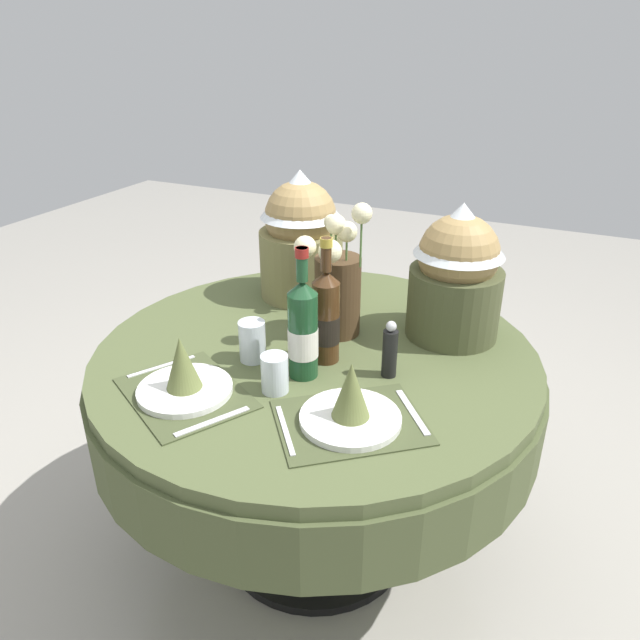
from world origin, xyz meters
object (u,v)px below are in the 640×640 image
flower_vase (337,284)px  gift_tub_back_left (301,231)px  wine_bottle_centre (326,316)px  place_setting_left (184,378)px  wine_bottle_left (303,329)px  pepper_mill (390,351)px  place_setting_right (351,406)px  gift_tub_back_right (457,268)px  dining_table (316,390)px  tumbler_near_left (252,341)px  tumbler_near_right (276,374)px

flower_vase → gift_tub_back_left: gift_tub_back_left is taller
flower_vase → wine_bottle_centre: size_ratio=1.18×
place_setting_left → wine_bottle_left: bearing=42.4°
place_setting_left → flower_vase: bearing=65.3°
place_setting_left → pepper_mill: 0.53m
place_setting_right → pepper_mill: size_ratio=2.68×
wine_bottle_centre → gift_tub_back_right: (0.28, 0.30, 0.08)m
flower_vase → dining_table: bearing=-97.0°
dining_table → place_setting_right: place_setting_right is taller
wine_bottle_centre → tumbler_near_left: 0.22m
dining_table → wine_bottle_left: (0.03, -0.14, 0.28)m
pepper_mill → gift_tub_back_right: size_ratio=0.40×
pepper_mill → tumbler_near_left: bearing=-168.0°
dining_table → place_setting_left: place_setting_left is taller
tumbler_near_right → gift_tub_back_left: (-0.22, 0.58, 0.18)m
place_setting_left → pepper_mill: (0.44, 0.30, 0.03)m
place_setting_right → flower_vase: (-0.21, 0.40, 0.12)m
flower_vase → wine_bottle_left: size_ratio=1.18×
tumbler_near_left → tumbler_near_right: bearing=-39.8°
wine_bottle_left → pepper_mill: (0.21, 0.09, -0.06)m
dining_table → gift_tub_back_left: 0.54m
flower_vase → gift_tub_back_right: bearing=24.3°
pepper_mill → gift_tub_back_left: (-0.45, 0.39, 0.15)m
wine_bottle_centre → tumbler_near_right: bearing=-103.1°
place_setting_left → wine_bottle_left: size_ratio=1.19×
place_setting_left → gift_tub_back_right: 0.82m
tumbler_near_right → tumbler_near_left: bearing=140.2°
place_setting_left → gift_tub_back_left: 0.71m
place_setting_right → gift_tub_back_left: 0.79m
tumbler_near_right → pepper_mill: size_ratio=0.63×
place_setting_left → tumbler_near_left: (0.07, 0.22, 0.01)m
wine_bottle_left → tumbler_near_left: wine_bottle_left is taller
place_setting_left → pepper_mill: bearing=34.6°
place_setting_left → tumbler_near_left: size_ratio=3.66×
tumbler_near_right → gift_tub_back_right: bearing=57.0°
tumbler_near_left → tumbler_near_right: tumbler_near_left is taller
wine_bottle_centre → gift_tub_back_right: 0.42m
wine_bottle_left → gift_tub_back_left: 0.55m
tumbler_near_left → gift_tub_back_left: (-0.08, 0.47, 0.17)m
flower_vase → tumbler_near_left: flower_vase is taller
flower_vase → wine_bottle_left: 0.26m
dining_table → tumbler_near_right: size_ratio=12.84×
dining_table → tumbler_near_left: 0.27m
wine_bottle_centre → gift_tub_back_left: bearing=124.8°
wine_bottle_left → place_setting_left: bearing=-137.6°
place_setting_right → pepper_mill: same height
wine_bottle_centre → place_setting_right: bearing=-54.6°
wine_bottle_left → pepper_mill: bearing=23.9°
wine_bottle_centre → tumbler_near_left: wine_bottle_centre is taller
wine_bottle_left → pepper_mill: wine_bottle_left is taller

